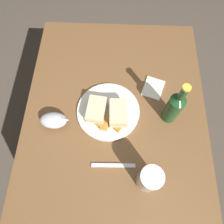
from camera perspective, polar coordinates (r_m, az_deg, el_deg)
name	(u,v)px	position (r m, az deg, el deg)	size (l,w,h in m)	color
ground_plane	(114,153)	(1.66, 0.55, -11.31)	(6.00, 6.00, 0.00)	#4C4238
dining_table	(115,140)	(1.29, 0.70, -7.81)	(1.13, 0.83, 0.75)	brown
plate	(109,111)	(0.94, -0.95, 0.29)	(0.28, 0.28, 0.01)	silver
sandwich_half_left	(97,110)	(0.91, -4.18, 0.50)	(0.12, 0.09, 0.06)	beige
sandwich_half_right	(119,113)	(0.89, 1.84, -0.24)	(0.12, 0.08, 0.07)	beige
potato_wedge_front	(107,125)	(0.90, -1.52, -3.49)	(0.05, 0.02, 0.02)	#B77F33
potato_wedge_middle	(103,125)	(0.90, -2.53, -3.60)	(0.04, 0.02, 0.02)	#AD702D
potato_wedge_back	(98,123)	(0.91, -3.89, -2.96)	(0.05, 0.02, 0.02)	#B77F33
potato_wedge_left_edge	(100,117)	(0.92, -3.20, -1.39)	(0.04, 0.02, 0.02)	#B77F33
potato_wedge_right_edge	(110,118)	(0.92, -0.60, -1.69)	(0.05, 0.02, 0.01)	gold
potato_wedge_stray	(117,128)	(0.90, 1.36, -4.35)	(0.04, 0.02, 0.02)	#AD702D
pint_glass	(149,179)	(0.82, 10.15, -17.76)	(0.08, 0.08, 0.15)	white
gravy_boat	(54,120)	(0.92, -15.60, -2.21)	(0.08, 0.13, 0.07)	#B7B7BC
cider_bottle	(174,107)	(0.88, 16.79, 1.33)	(0.07, 0.07, 0.26)	#19421E
napkin	(153,88)	(1.02, 11.31, 6.44)	(0.11, 0.09, 0.01)	silver
fork	(113,165)	(0.88, 0.36, -14.46)	(0.18, 0.02, 0.01)	silver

